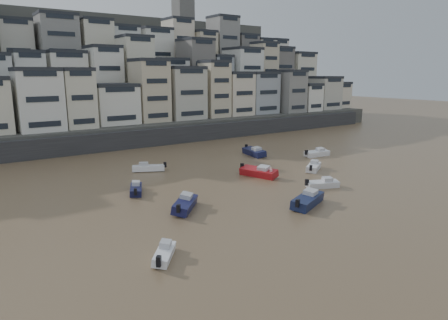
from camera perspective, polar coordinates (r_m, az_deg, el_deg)
harbor_wall at (r=80.82m, az=-14.14°, el=2.82°), size 140.00×3.00×3.50m
hillside at (r=119.14m, az=-19.31°, el=10.90°), size 141.04×66.00×50.00m
boat_a at (r=45.82m, az=11.87°, el=-5.36°), size 6.62×4.34×1.72m
boat_b at (r=53.38m, az=13.91°, el=-3.18°), size 4.91×3.19×1.28m
boat_c at (r=43.77m, az=-5.61°, el=-6.10°), size 5.35×5.51×1.58m
boat_d at (r=62.61m, az=12.69°, el=-0.77°), size 5.36×4.32×1.44m
boat_e at (r=57.42m, az=4.97°, el=-1.57°), size 3.76×6.42×1.66m
boat_f at (r=50.77m, az=-12.48°, el=-3.89°), size 3.36×4.98×1.30m
boat_g at (r=73.15m, az=13.15°, el=1.08°), size 5.44×2.17×1.45m
boat_h at (r=61.52m, az=-10.73°, el=-0.91°), size 5.48×3.88×1.44m
boat_i at (r=72.13m, az=4.32°, el=1.33°), size 3.17×6.63×1.73m
boat_j at (r=33.09m, az=-8.54°, el=-12.87°), size 3.66×4.12×1.14m
person_pink at (r=56.20m, az=6.72°, el=-1.88°), size 0.44×0.44×1.74m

